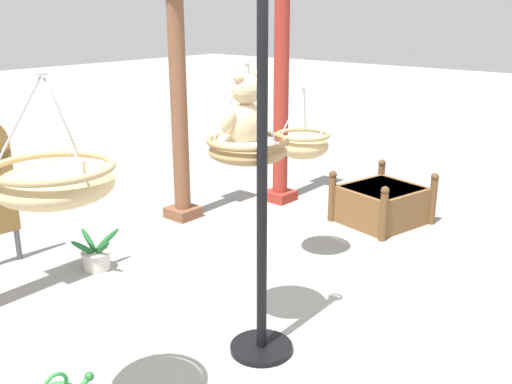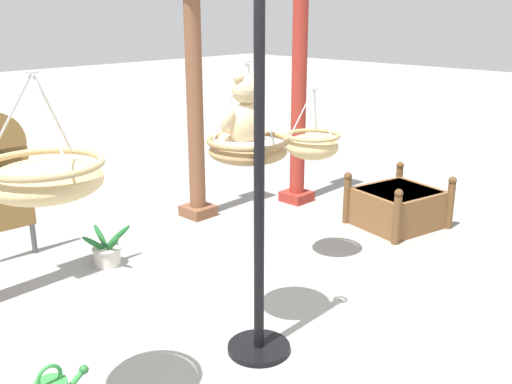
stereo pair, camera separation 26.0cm
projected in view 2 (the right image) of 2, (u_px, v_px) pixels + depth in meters
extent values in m
plane|color=gray|center=(261.00, 330.00, 4.34)|extent=(40.00, 40.00, 0.00)
cylinder|color=black|center=(259.00, 178.00, 3.70)|extent=(0.07, 0.07, 2.53)
cylinder|color=black|center=(259.00, 348.00, 4.08)|extent=(0.44, 0.44, 0.04)
ellipsoid|color=#A37F51|center=(248.00, 151.00, 3.94)|extent=(0.54, 0.54, 0.16)
torus|color=olive|center=(248.00, 141.00, 3.91)|extent=(0.56, 0.56, 0.04)
ellipsoid|color=silver|center=(248.00, 148.00, 3.93)|extent=(0.47, 0.47, 0.13)
cylinder|color=#B7B7BC|center=(252.00, 99.00, 3.95)|extent=(0.23, 0.14, 0.53)
cylinder|color=#B7B7BC|center=(230.00, 102.00, 3.80)|extent=(0.23, 0.14, 0.53)
cylinder|color=#B7B7BC|center=(261.00, 104.00, 3.75)|extent=(0.01, 0.26, 0.53)
torus|color=#B7B7BC|center=(248.00, 61.00, 3.76)|extent=(0.06, 0.06, 0.01)
ellipsoid|color=#D1B789|center=(247.00, 125.00, 3.89)|extent=(0.26, 0.22, 0.31)
sphere|color=#D1B789|center=(247.00, 89.00, 3.82)|extent=(0.24, 0.24, 0.20)
ellipsoid|color=beige|center=(239.00, 90.00, 3.87)|extent=(0.10, 0.09, 0.07)
sphere|color=black|center=(236.00, 89.00, 3.89)|extent=(0.03, 0.03, 0.03)
sphere|color=#D1B789|center=(239.00, 77.00, 3.74)|extent=(0.08, 0.08, 0.08)
sphere|color=#D1B789|center=(254.00, 76.00, 3.84)|extent=(0.08, 0.08, 0.08)
ellipsoid|color=#D1B789|center=(228.00, 122.00, 3.81)|extent=(0.08, 0.15, 0.20)
ellipsoid|color=#D1B789|center=(258.00, 116.00, 3.99)|extent=(0.08, 0.15, 0.20)
ellipsoid|color=#D1B789|center=(228.00, 141.00, 3.95)|extent=(0.10, 0.18, 0.10)
ellipsoid|color=#D1B789|center=(243.00, 138.00, 4.05)|extent=(0.10, 0.18, 0.10)
ellipsoid|color=tan|center=(45.00, 181.00, 2.92)|extent=(0.59, 0.59, 0.20)
torus|color=tan|center=(43.00, 164.00, 2.89)|extent=(0.61, 0.61, 0.04)
cylinder|color=#B7B7BC|center=(53.00, 114.00, 2.95)|extent=(0.25, 0.15, 0.46)
cylinder|color=#B7B7BC|center=(8.00, 120.00, 2.79)|extent=(0.25, 0.15, 0.46)
cylinder|color=#B7B7BC|center=(51.00, 122.00, 2.74)|extent=(0.01, 0.28, 0.46)
torus|color=#B7B7BC|center=(32.00, 72.00, 2.76)|extent=(0.06, 0.06, 0.01)
ellipsoid|color=tan|center=(312.00, 147.00, 5.19)|extent=(0.47, 0.47, 0.23)
torus|color=tan|center=(313.00, 135.00, 5.16)|extent=(0.49, 0.49, 0.04)
cylinder|color=#B7B7BC|center=(315.00, 110.00, 5.19)|extent=(0.20, 0.12, 0.43)
cylinder|color=#B7B7BC|center=(302.00, 112.00, 5.06)|extent=(0.20, 0.12, 0.43)
cylinder|color=#B7B7BC|center=(323.00, 113.00, 5.02)|extent=(0.01, 0.22, 0.43)
torus|color=#B7B7BC|center=(314.00, 88.00, 5.03)|extent=(0.06, 0.06, 0.01)
cylinder|color=#9E2D23|center=(299.00, 88.00, 6.84)|extent=(0.18, 0.18, 2.80)
cube|color=#9E2D23|center=(297.00, 196.00, 7.25)|extent=(0.32, 0.32, 0.12)
cylinder|color=brown|center=(195.00, 106.00, 6.36)|extent=(0.18, 0.18, 2.56)
cube|color=brown|center=(198.00, 211.00, 6.73)|extent=(0.33, 0.33, 0.12)
cube|color=brown|center=(397.00, 208.00, 6.39)|extent=(0.96, 0.90, 0.41)
cube|color=#382819|center=(398.00, 192.00, 6.33)|extent=(0.84, 0.80, 0.06)
cylinder|color=brown|center=(347.00, 201.00, 6.45)|extent=(0.08, 0.08, 0.51)
cylinder|color=brown|center=(398.00, 189.00, 6.88)|extent=(0.08, 0.08, 0.51)
cylinder|color=brown|center=(397.00, 220.00, 5.86)|extent=(0.08, 0.08, 0.51)
cylinder|color=brown|center=(450.00, 206.00, 6.29)|extent=(0.08, 0.08, 0.51)
sphere|color=brown|center=(348.00, 176.00, 6.37)|extent=(0.09, 0.09, 0.09)
sphere|color=brown|center=(400.00, 166.00, 6.80)|extent=(0.09, 0.09, 0.09)
sphere|color=brown|center=(399.00, 193.00, 5.77)|extent=(0.09, 0.09, 0.09)
sphere|color=brown|center=(452.00, 181.00, 6.20)|extent=(0.09, 0.09, 0.09)
cylinder|color=beige|center=(107.00, 256.00, 5.43)|extent=(0.24, 0.24, 0.18)
torus|color=#BCB7AE|center=(107.00, 248.00, 5.40)|extent=(0.27, 0.27, 0.03)
cylinder|color=#382819|center=(107.00, 249.00, 5.40)|extent=(0.21, 0.21, 0.03)
ellipsoid|color=#1E5B28|center=(118.00, 236.00, 5.46)|extent=(0.29, 0.05, 0.18)
ellipsoid|color=#1E5B28|center=(100.00, 236.00, 5.47)|extent=(0.09, 0.28, 0.20)
ellipsoid|color=#1E5B28|center=(95.00, 244.00, 5.31)|extent=(0.26, 0.08, 0.23)
ellipsoid|color=#1E5B28|center=(113.00, 244.00, 5.30)|extent=(0.06, 0.26, 0.22)
cube|color=olive|center=(0.00, 191.00, 5.36)|extent=(0.59, 0.09, 0.78)
cylinder|color=#4C4C4C|center=(34.00, 238.00, 5.68)|extent=(0.05, 0.05, 0.30)
cylinder|color=#338C3F|center=(74.00, 382.00, 3.56)|extent=(0.17, 0.04, 0.14)
sphere|color=#287033|center=(84.00, 370.00, 3.59)|extent=(0.06, 0.06, 0.06)
torus|color=#338C3F|center=(49.00, 377.00, 3.42)|extent=(0.16, 0.02, 0.16)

